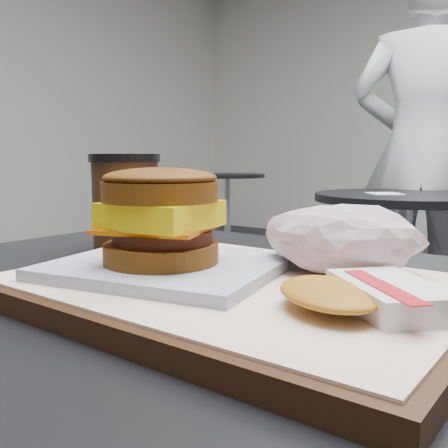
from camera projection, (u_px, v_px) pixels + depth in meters
serving_tray at (237, 290)px, 0.42m from camera, size 0.38×0.28×0.02m
breakfast_sandwich at (163, 229)px, 0.43m from camera, size 0.22×0.21×0.09m
hash_brown at (363, 294)px, 0.33m from camera, size 0.13×0.13×0.02m
crumpled_wrapper at (341, 238)px, 0.44m from camera, size 0.14×0.11×0.06m
coffee_cup at (126, 199)px, 0.65m from camera, size 0.09×0.09×0.13m
neighbor_table at (402, 243)px, 2.00m from camera, size 0.70×0.70×0.75m
napkin at (385, 194)px, 1.95m from camera, size 0.17×0.17×0.00m
patron at (422, 153)px, 2.34m from camera, size 0.75×0.58×1.83m
bg_table_mid at (227, 195)px, 4.45m from camera, size 0.66×0.66×0.75m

